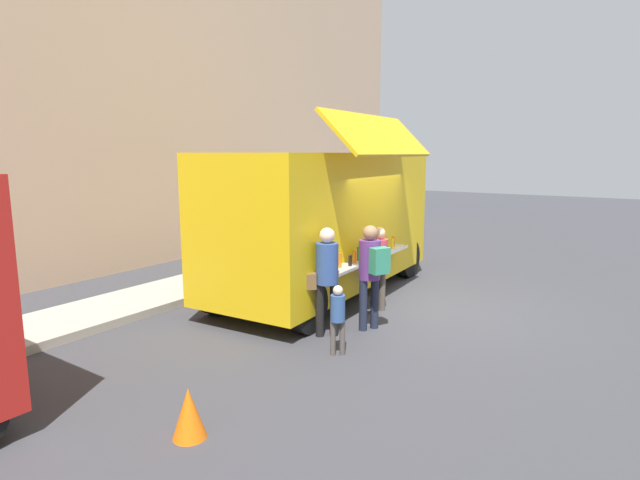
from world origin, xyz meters
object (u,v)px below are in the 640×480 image
object	(u,v)px
customer_front_ordering	(378,262)
customer_mid_with_backpack	(371,267)
trash_bin	(340,235)
child_near_queue	(338,314)
traffic_cone_orange	(189,413)
customer_rear_waiting	(326,273)
food_truck_main	(326,218)

from	to	relation	value
customer_front_ordering	customer_mid_with_backpack	bearing A→B (deg)	127.54
customer_front_ordering	customer_mid_with_backpack	xyz separation A→B (m)	(-0.98, -0.36, 0.14)
customer_front_ordering	customer_mid_with_backpack	distance (m)	1.05
trash_bin	child_near_queue	size ratio (longest dim) A/B	0.84
traffic_cone_orange	customer_rear_waiting	size ratio (longest dim) A/B	0.31
trash_bin	customer_front_ordering	size ratio (longest dim) A/B	0.55
customer_mid_with_backpack	customer_rear_waiting	bearing A→B (deg)	80.88
food_truck_main	customer_mid_with_backpack	size ratio (longest dim) A/B	3.39
customer_mid_with_backpack	child_near_queue	xyz separation A→B (m)	(-1.24, -0.11, -0.46)
food_truck_main	traffic_cone_orange	distance (m)	5.98
trash_bin	customer_mid_with_backpack	bearing A→B (deg)	-145.14
trash_bin	customer_rear_waiting	bearing A→B (deg)	-150.84
food_truck_main	customer_rear_waiting	bearing A→B (deg)	-149.87
traffic_cone_orange	trash_bin	distance (m)	10.84
customer_front_ordering	traffic_cone_orange	bearing A→B (deg)	111.15
traffic_cone_orange	customer_rear_waiting	bearing A→B (deg)	7.45
customer_mid_with_backpack	customer_rear_waiting	size ratio (longest dim) A/B	1.00
food_truck_main	customer_mid_with_backpack	xyz separation A→B (m)	(-1.53, -1.87, -0.52)
food_truck_main	child_near_queue	distance (m)	3.54
food_truck_main	customer_mid_with_backpack	bearing A→B (deg)	-131.86
customer_rear_waiting	child_near_queue	xyz separation A→B (m)	(-0.58, -0.58, -0.43)
customer_mid_with_backpack	customer_front_ordering	bearing A→B (deg)	-43.14
food_truck_main	customer_rear_waiting	xyz separation A→B (m)	(-2.19, -1.40, -0.55)
traffic_cone_orange	child_near_queue	distance (m)	2.79
food_truck_main	traffic_cone_orange	size ratio (longest dim) A/B	10.98
customer_front_ordering	customer_rear_waiting	size ratio (longest dim) A/B	0.90
customer_front_ordering	trash_bin	bearing A→B (deg)	-35.30
customer_front_ordering	child_near_queue	world-z (taller)	customer_front_ordering
customer_front_ordering	customer_rear_waiting	distance (m)	1.63
traffic_cone_orange	trash_bin	xyz separation A→B (m)	(10.01, 4.16, 0.17)
food_truck_main	customer_front_ordering	world-z (taller)	food_truck_main
customer_rear_waiting	child_near_queue	distance (m)	0.93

